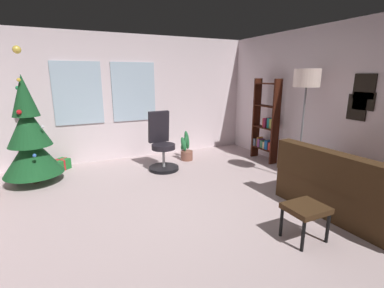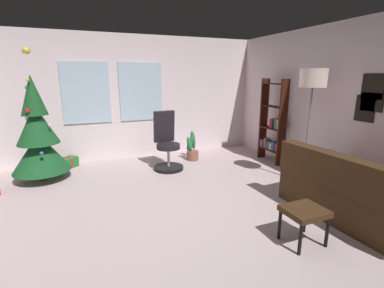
{
  "view_description": "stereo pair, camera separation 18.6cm",
  "coord_description": "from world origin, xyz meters",
  "px_view_note": "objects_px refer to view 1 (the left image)",
  "views": [
    {
      "loc": [
        -1.28,
        -2.77,
        1.75
      ],
      "look_at": [
        0.17,
        0.28,
        0.91
      ],
      "focal_mm": 25.77,
      "sensor_mm": 36.0,
      "label": 1
    },
    {
      "loc": [
        -1.11,
        -2.84,
        1.75
      ],
      "look_at": [
        0.17,
        0.28,
        0.91
      ],
      "focal_mm": 25.77,
      "sensor_mm": 36.0,
      "label": 2
    }
  ],
  "objects_px": {
    "couch": "(370,194)",
    "bookshelf": "(266,125)",
    "holiday_tree": "(30,140)",
    "gift_box_green": "(60,165)",
    "floor_lamp": "(306,85)",
    "office_chair": "(162,147)",
    "potted_plant": "(186,149)",
    "footstool": "(306,211)"
  },
  "relations": [
    {
      "from": "couch",
      "to": "gift_box_green",
      "type": "xyz_separation_m",
      "value": [
        -3.53,
        3.64,
        -0.2
      ]
    },
    {
      "from": "couch",
      "to": "bookshelf",
      "type": "relative_size",
      "value": 1.12
    },
    {
      "from": "potted_plant",
      "to": "footstool",
      "type": "bearing_deg",
      "value": -90.88
    },
    {
      "from": "gift_box_green",
      "to": "floor_lamp",
      "type": "bearing_deg",
      "value": -32.55
    },
    {
      "from": "holiday_tree",
      "to": "gift_box_green",
      "type": "distance_m",
      "value": 0.91
    },
    {
      "from": "holiday_tree",
      "to": "couch",
      "type": "bearing_deg",
      "value": -38.49
    },
    {
      "from": "office_chair",
      "to": "floor_lamp",
      "type": "distance_m",
      "value": 2.71
    },
    {
      "from": "couch",
      "to": "floor_lamp",
      "type": "bearing_deg",
      "value": 83.98
    },
    {
      "from": "gift_box_green",
      "to": "bookshelf",
      "type": "distance_m",
      "value": 4.13
    },
    {
      "from": "bookshelf",
      "to": "potted_plant",
      "type": "bearing_deg",
      "value": 153.55
    },
    {
      "from": "floor_lamp",
      "to": "couch",
      "type": "bearing_deg",
      "value": -96.02
    },
    {
      "from": "footstool",
      "to": "floor_lamp",
      "type": "height_order",
      "value": "floor_lamp"
    },
    {
      "from": "holiday_tree",
      "to": "office_chair",
      "type": "bearing_deg",
      "value": -6.86
    },
    {
      "from": "footstool",
      "to": "floor_lamp",
      "type": "relative_size",
      "value": 0.23
    },
    {
      "from": "gift_box_green",
      "to": "floor_lamp",
      "type": "distance_m",
      "value": 4.6
    },
    {
      "from": "couch",
      "to": "holiday_tree",
      "type": "bearing_deg",
      "value": 141.51
    },
    {
      "from": "couch",
      "to": "footstool",
      "type": "bearing_deg",
      "value": -178.48
    },
    {
      "from": "gift_box_green",
      "to": "potted_plant",
      "type": "distance_m",
      "value": 2.47
    },
    {
      "from": "holiday_tree",
      "to": "office_chair",
      "type": "distance_m",
      "value": 2.19
    },
    {
      "from": "gift_box_green",
      "to": "floor_lamp",
      "type": "height_order",
      "value": "floor_lamp"
    },
    {
      "from": "couch",
      "to": "office_chair",
      "type": "height_order",
      "value": "office_chair"
    },
    {
      "from": "floor_lamp",
      "to": "potted_plant",
      "type": "bearing_deg",
      "value": 122.7
    },
    {
      "from": "footstool",
      "to": "holiday_tree",
      "type": "bearing_deg",
      "value": 131.38
    },
    {
      "from": "couch",
      "to": "gift_box_green",
      "type": "height_order",
      "value": "couch"
    },
    {
      "from": "couch",
      "to": "potted_plant",
      "type": "height_order",
      "value": "couch"
    },
    {
      "from": "office_chair",
      "to": "gift_box_green",
      "type": "bearing_deg",
      "value": 156.04
    },
    {
      "from": "footstool",
      "to": "office_chair",
      "type": "distance_m",
      "value": 2.95
    },
    {
      "from": "office_chair",
      "to": "potted_plant",
      "type": "height_order",
      "value": "office_chair"
    },
    {
      "from": "floor_lamp",
      "to": "footstool",
      "type": "bearing_deg",
      "value": -133.94
    },
    {
      "from": "couch",
      "to": "holiday_tree",
      "type": "distance_m",
      "value": 5.01
    },
    {
      "from": "footstool",
      "to": "potted_plant",
      "type": "xyz_separation_m",
      "value": [
        0.05,
        3.25,
        -0.12
      ]
    },
    {
      "from": "couch",
      "to": "holiday_tree",
      "type": "height_order",
      "value": "holiday_tree"
    },
    {
      "from": "holiday_tree",
      "to": "potted_plant",
      "type": "height_order",
      "value": "holiday_tree"
    },
    {
      "from": "office_chair",
      "to": "footstool",
      "type": "bearing_deg",
      "value": -78.03
    },
    {
      "from": "gift_box_green",
      "to": "office_chair",
      "type": "height_order",
      "value": "office_chair"
    },
    {
      "from": "couch",
      "to": "gift_box_green",
      "type": "relative_size",
      "value": 4.83
    },
    {
      "from": "holiday_tree",
      "to": "bookshelf",
      "type": "xyz_separation_m",
      "value": [
        4.3,
        -0.63,
        0.01
      ]
    },
    {
      "from": "potted_plant",
      "to": "couch",
      "type": "bearing_deg",
      "value": -71.21
    },
    {
      "from": "holiday_tree",
      "to": "floor_lamp",
      "type": "relative_size",
      "value": 1.18
    },
    {
      "from": "bookshelf",
      "to": "holiday_tree",
      "type": "bearing_deg",
      "value": 171.67
    },
    {
      "from": "couch",
      "to": "bookshelf",
      "type": "bearing_deg",
      "value": 81.15
    },
    {
      "from": "couch",
      "to": "holiday_tree",
      "type": "xyz_separation_m",
      "value": [
        -3.91,
        3.11,
        0.44
      ]
    }
  ]
}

